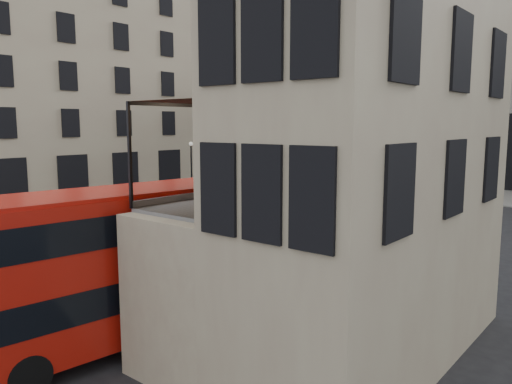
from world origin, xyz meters
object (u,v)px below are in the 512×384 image
Objects in this scene: bus_near at (148,253)px; car_a at (236,199)px; cyclist at (217,222)px; pedestrian_a at (302,181)px; cafe_chair_b at (289,191)px; pedestrian_c at (451,182)px; cafe_chair_c at (329,185)px; traffic_light_near at (300,197)px; street_lamp_b at (381,169)px; bus_far at (294,171)px; street_lamp_a at (191,174)px; bicycle at (280,210)px; car_c at (256,188)px; cafe_table_mid at (253,180)px; car_b at (371,190)px; cafe_table_far at (298,171)px; traffic_light_far at (275,168)px; pedestrian_e at (145,194)px; cafe_chair_d at (360,178)px; cafe_table_near at (205,185)px; cafe_chair_a at (226,201)px; pedestrian_b at (384,180)px.

bus_near is 24.82m from car_a.
cyclist is 0.97× the size of pedestrian_a.
pedestrian_c is at bearing 101.46° from cafe_chair_b.
cafe_chair_b is at bearing -92.51° from cafe_chair_c.
street_lamp_b is (-5.00, 22.00, -0.03)m from traffic_light_near.
cafe_chair_c is at bearing -53.04° from bus_far.
street_lamp_b is (11.00, 16.00, 0.00)m from street_lamp_a.
bicycle is 1.10× the size of cyclist.
cafe_table_mid is at bearing 139.64° from car_c.
car_b is 30.56m from cafe_table_far.
bus_far is at bearing 0.96° from traffic_light_far.
pedestrian_e is 2.01× the size of cafe_chair_d.
street_lamp_a is 3.31× the size of cyclist.
car_b is 2.42× the size of cyclist.
cafe_chair_d is at bearing 73.42° from cafe_table_mid.
cyclist is 2.28× the size of cafe_table_near.
cafe_chair_a is 1.06× the size of cafe_chair_c.
bicycle is at bearing -97.39° from car_b.
traffic_light_far is 0.37× the size of bus_far.
pedestrian_e is at bearing -172.90° from car_a.
bus_near is 35.24m from bus_far.
bicycle is at bearing 115.34° from bus_near.
street_lamp_b is 6.88× the size of cafe_table_far.
street_lamp_a is 4.56m from pedestrian_e.
traffic_light_far is 10.82m from street_lamp_b.
pedestrian_a is 34.73m from cafe_table_far.
street_lamp_a is at bearing 159.44° from traffic_light_near.
car_c is at bearing -172.97° from pedestrian_b.
cafe_table_mid is at bearing -128.63° from pedestrian_b.
bicycle is at bearing -7.75° from street_lamp_a.
car_a is at bearing 135.21° from cafe_chair_b.
car_b is 4.33× the size of cafe_chair_a.
street_lamp_a reaches higher than car_a.
cafe_chair_d is at bearing 91.90° from cafe_chair_b.
pedestrian_a is (-7.82, 14.67, 0.36)m from bicycle.
pedestrian_b is 6.99m from pedestrian_c.
cafe_table_far reaches higher than car_a.
pedestrian_c is 31.50m from pedestrian_e.
traffic_light_far is 0.71× the size of street_lamp_a.
bus_far reaches higher than traffic_light_far.
cafe_chair_d is at bearing 95.45° from cafe_chair_c.
cafe_table_far is 6.46m from cafe_chair_a.
bicycle is (11.14, -1.52, -1.93)m from street_lamp_a.
car_b is at bearing -134.20° from car_c.
pedestrian_e is at bearing 158.61° from cafe_chair_d.
cafe_table_far is (19.92, -21.78, 4.37)m from car_c.
bus_near is 16.77× the size of cafe_table_mid.
cafe_table_mid is 0.99× the size of cafe_chair_d.
cafe_table_near is 6.87m from cafe_chair_d.
street_lamp_b is at bearing 102.80° from traffic_light_near.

